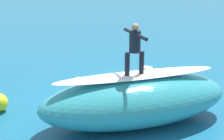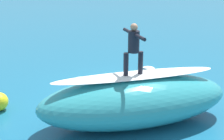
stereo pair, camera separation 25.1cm
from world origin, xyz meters
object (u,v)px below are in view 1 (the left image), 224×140
at_px(surfer_riding, 135,45).
at_px(surfboard_paddling, 95,86).
at_px(surfer_paddling, 94,83).
at_px(surfboard_riding, 134,76).

distance_m(surfer_riding, surfboard_paddling, 4.20).
bearing_deg(surfer_riding, surfboard_paddling, -87.98).
bearing_deg(surfboard_paddling, surfer_paddling, 180.00).
relative_size(surfboard_riding, surfer_paddling, 1.34).
bearing_deg(surfboard_riding, surfboard_paddling, -87.98).
distance_m(surfboard_riding, surfboard_paddling, 3.73).
bearing_deg(surfer_paddling, surfboard_paddling, -0.00).
bearing_deg(surfer_riding, surfer_paddling, -86.33).
relative_size(surfboard_riding, surfboard_paddling, 0.83).
bearing_deg(surfer_paddling, surfer_riding, -127.56).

